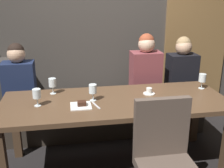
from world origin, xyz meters
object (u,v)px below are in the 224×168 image
at_px(wine_glass_end_left, 93,89).
at_px(wine_glass_near_left, 52,83).
at_px(diner_far_end, 182,69).
at_px(dessert_plate, 81,105).
at_px(fork_on_table, 96,105).
at_px(chair_near_side, 165,155).
at_px(diner_bearded, 146,69).
at_px(dining_table, 116,108).
at_px(espresso_cup, 149,91).
at_px(banquette_bench, 106,117).
at_px(wine_glass_end_right, 202,79).
at_px(wine_glass_far_right, 37,94).
at_px(diner_redhead, 19,77).

bearing_deg(wine_glass_end_left, wine_glass_near_left, 146.32).
relative_size(diner_far_end, dessert_plate, 4.06).
bearing_deg(wine_glass_end_left, diner_far_end, 29.92).
bearing_deg(fork_on_table, diner_far_end, 18.23).
bearing_deg(chair_near_side, diner_bearded, 80.20).
relative_size(dining_table, dessert_plate, 11.58).
distance_m(diner_bearded, espresso_cup, 0.59).
distance_m(chair_near_side, fork_on_table, 0.78).
bearing_deg(banquette_bench, diner_far_end, 0.75).
bearing_deg(espresso_cup, wine_glass_end_right, 6.23).
distance_m(dining_table, wine_glass_far_right, 0.76).
distance_m(diner_bearded, wine_glass_end_right, 0.70).
bearing_deg(dessert_plate, chair_near_side, -46.11).
bearing_deg(diner_bearded, dessert_plate, -136.96).
relative_size(chair_near_side, wine_glass_near_left, 5.98).
bearing_deg(wine_glass_near_left, fork_on_table, -44.26).
xyz_separation_m(dining_table, diner_bearded, (0.50, 0.68, 0.19)).
distance_m(diner_far_end, wine_glass_far_right, 1.87).
bearing_deg(diner_bearded, wine_glass_far_right, -150.43).
distance_m(chair_near_side, diner_redhead, 1.93).
distance_m(dining_table, chair_near_side, 0.77).
relative_size(diner_redhead, wine_glass_near_left, 4.58).
distance_m(chair_near_side, espresso_cup, 0.86).
distance_m(espresso_cup, dessert_plate, 0.74).
height_order(chair_near_side, diner_redhead, diner_redhead).
bearing_deg(wine_glass_end_left, wine_glass_far_right, -175.18).
bearing_deg(diner_bearded, espresso_cup, -102.42).
relative_size(diner_redhead, wine_glass_far_right, 4.58).
bearing_deg(wine_glass_end_left, dessert_plate, -134.32).
bearing_deg(fork_on_table, diner_redhead, 117.36).
bearing_deg(diner_bearded, wine_glass_end_left, -137.44).
height_order(dining_table, fork_on_table, fork_on_table).
xyz_separation_m(banquette_bench, wine_glass_near_left, (-0.61, -0.42, 0.63)).
bearing_deg(wine_glass_end_right, espresso_cup, -173.77).
distance_m(banquette_bench, diner_bearded, 0.79).
height_order(diner_bearded, diner_far_end, diner_bearded).
height_order(diner_redhead, dessert_plate, diner_redhead).
bearing_deg(diner_bearded, banquette_bench, 177.36).
distance_m(banquette_bench, wine_glass_end_right, 1.28).
bearing_deg(diner_redhead, wine_glass_far_right, -69.96).
bearing_deg(banquette_bench, wine_glass_end_left, -107.79).
relative_size(dining_table, wine_glass_near_left, 13.41).
distance_m(diner_redhead, diner_far_end, 1.99).
xyz_separation_m(diner_redhead, dessert_plate, (0.67, -0.83, -0.05)).
height_order(diner_bearded, fork_on_table, diner_bearded).
xyz_separation_m(banquette_bench, dessert_plate, (-0.34, -0.80, 0.53)).
bearing_deg(dessert_plate, wine_glass_near_left, 124.72).
relative_size(diner_far_end, fork_on_table, 4.54).
relative_size(wine_glass_end_left, fork_on_table, 0.96).
bearing_deg(dining_table, diner_far_end, 35.96).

